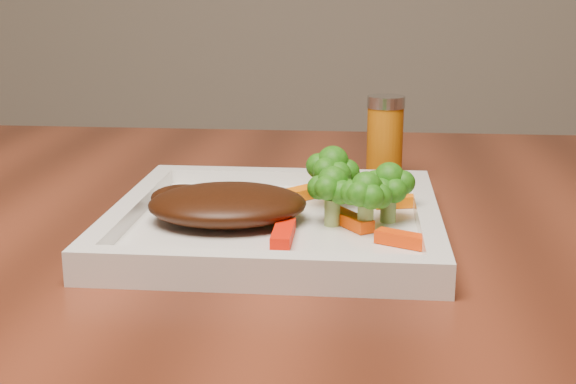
{
  "coord_description": "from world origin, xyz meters",
  "views": [
    {
      "loc": [
        -0.05,
        -0.82,
        0.96
      ],
      "look_at": [
        -0.11,
        -0.18,
        0.79
      ],
      "focal_mm": 50.0,
      "sensor_mm": 36.0,
      "label": 1
    }
  ],
  "objects": [
    {
      "name": "broccoli_1",
      "position": [
        -0.03,
        -0.17,
        0.79
      ],
      "size": [
        0.05,
        0.05,
        0.06
      ],
      "primitive_type": null,
      "rotation": [
        0.0,
        0.0,
        0.03
      ],
      "color": "#137615",
      "rests_on": "plate"
    },
    {
      "name": "broccoli_2",
      "position": [
        -0.05,
        -0.2,
        0.79
      ],
      "size": [
        0.05,
        0.05,
        0.06
      ],
      "primitive_type": null,
      "rotation": [
        0.0,
        0.0,
        0.16
      ],
      "color": "#1D7A14",
      "rests_on": "plate"
    },
    {
      "name": "carrot_1",
      "position": [
        -0.02,
        -0.24,
        0.77
      ],
      "size": [
        0.05,
        0.03,
        0.01
      ],
      "primitive_type": "cube",
      "rotation": [
        0.0,
        0.0,
        -0.46
      ],
      "color": "#EC3803",
      "rests_on": "plate"
    },
    {
      "name": "carrot_3",
      "position": [
        -0.02,
        -0.13,
        0.77
      ],
      "size": [
        0.05,
        0.02,
        0.01
      ],
      "primitive_type": "cube",
      "rotation": [
        0.0,
        0.0,
        0.24
      ],
      "color": "orange",
      "rests_on": "plate"
    },
    {
      "name": "broccoli_0",
      "position": [
        -0.08,
        -0.13,
        0.8
      ],
      "size": [
        0.06,
        0.06,
        0.07
      ],
      "primitive_type": null,
      "rotation": [
        0.0,
        0.0,
        -0.11
      ],
      "color": "#307112",
      "rests_on": "plate"
    },
    {
      "name": "broccoli_3",
      "position": [
        -0.08,
        -0.19,
        0.79
      ],
      "size": [
        0.05,
        0.05,
        0.06
      ],
      "primitive_type": null,
      "rotation": [
        0.0,
        0.0,
        -0.15
      ],
      "color": "#317914",
      "rests_on": "plate"
    },
    {
      "name": "steak",
      "position": [
        -0.16,
        -0.18,
        0.78
      ],
      "size": [
        0.15,
        0.12,
        0.03
      ],
      "primitive_type": "ellipsoid",
      "rotation": [
        0.0,
        0.0,
        0.14
      ],
      "color": "#391708",
      "rests_on": "plate"
    },
    {
      "name": "carrot_4",
      "position": [
        -0.11,
        -0.11,
        0.77
      ],
      "size": [
        0.06,
        0.06,
        0.01
      ],
      "primitive_type": "cube",
      "rotation": [
        0.0,
        0.0,
        0.8
      ],
      "color": "#FF6F04",
      "rests_on": "plate"
    },
    {
      "name": "carrot_5",
      "position": [
        -0.06,
        -0.19,
        0.77
      ],
      "size": [
        0.04,
        0.05,
        0.01
      ],
      "primitive_type": "cube",
      "rotation": [
        0.0,
        0.0,
        -0.95
      ],
      "color": "#EF4603",
      "rests_on": "plate"
    },
    {
      "name": "plate",
      "position": [
        -0.12,
        -0.18,
        0.76
      ],
      "size": [
        0.27,
        0.27,
        0.01
      ],
      "primitive_type": "cube",
      "color": "white",
      "rests_on": "dining_table"
    },
    {
      "name": "carrot_2",
      "position": [
        -0.11,
        -0.23,
        0.77
      ],
      "size": [
        0.02,
        0.06,
        0.01
      ],
      "primitive_type": "cube",
      "rotation": [
        0.0,
        0.0,
        1.57
      ],
      "color": "red",
      "rests_on": "plate"
    },
    {
      "name": "spice_shaker",
      "position": [
        -0.03,
        0.01,
        0.8
      ],
      "size": [
        0.05,
        0.05,
        0.09
      ],
      "primitive_type": "cylinder",
      "rotation": [
        0.0,
        0.0,
        -0.33
      ],
      "color": "#B05C09",
      "rests_on": "dining_table"
    }
  ]
}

